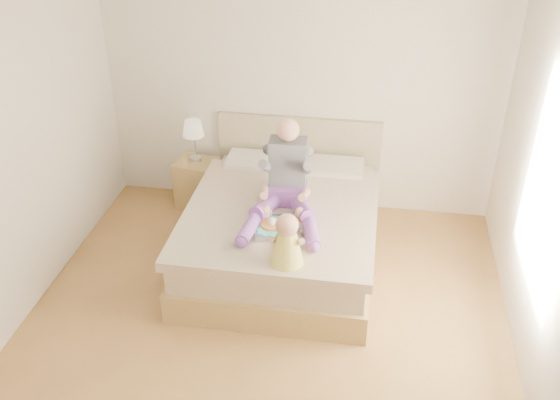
% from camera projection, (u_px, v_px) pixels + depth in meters
% --- Properties ---
extents(room, '(4.02, 4.22, 2.71)m').
position_uv_depth(room, '(272.00, 169.00, 4.32)').
color(room, brown).
rests_on(room, ground).
extents(bed, '(1.70, 2.18, 1.00)m').
position_uv_depth(bed, '(284.00, 226.00, 5.86)').
color(bed, olive).
rests_on(bed, ground).
extents(nightstand, '(0.48, 0.44, 0.51)m').
position_uv_depth(nightstand, '(198.00, 182.00, 6.70)').
color(nightstand, olive).
rests_on(nightstand, ground).
extents(lamp, '(0.22, 0.22, 0.45)m').
position_uv_depth(lamp, '(193.00, 131.00, 6.41)').
color(lamp, silver).
rests_on(lamp, nightstand).
extents(adult, '(0.70, 1.00, 0.82)m').
position_uv_depth(adult, '(286.00, 184.00, 5.46)').
color(adult, '#6E3C96').
rests_on(adult, bed).
extents(tray, '(0.56, 0.47, 0.14)m').
position_uv_depth(tray, '(284.00, 225.00, 5.29)').
color(tray, silver).
rests_on(tray, bed).
extents(baby, '(0.29, 0.39, 0.44)m').
position_uv_depth(baby, '(287.00, 243.00, 4.81)').
color(baby, gold).
rests_on(baby, bed).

